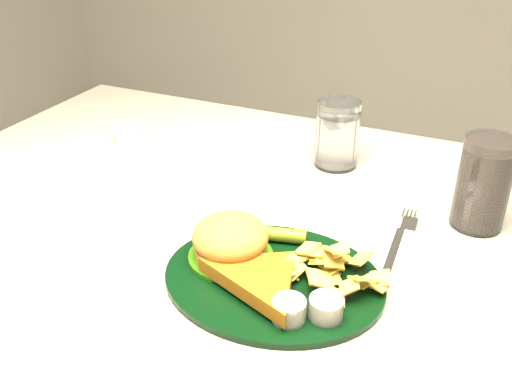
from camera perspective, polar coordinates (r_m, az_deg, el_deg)
dinner_plate at (r=0.67m, az=1.78°, el=-6.97°), size 0.28×0.24×0.06m
water_glass at (r=0.94m, az=8.13°, el=5.78°), size 0.08×0.08×0.11m
cola_glass at (r=0.82m, az=21.81°, el=0.78°), size 0.09×0.09×0.13m
fork_napkin at (r=0.75m, az=13.67°, el=-5.59°), size 0.12×0.16×0.01m
ramekin at (r=1.06m, az=-12.68°, el=5.56°), size 0.05×0.05×0.03m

